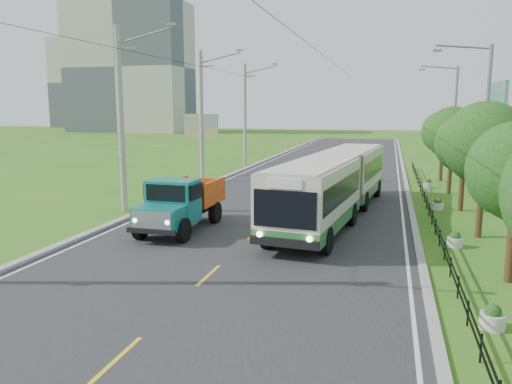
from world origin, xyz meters
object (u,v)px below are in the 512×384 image
at_px(pole_mid, 202,116).
at_px(streetlight_far, 453,118).
at_px(tree_third, 485,148).
at_px(planter_far, 428,184).
at_px(tree_back, 444,134).
at_px(planter_near, 455,240).
at_px(pole_near, 121,119).
at_px(streetlight_mid, 483,123).
at_px(pole_far, 245,114).
at_px(planter_mid, 438,205).
at_px(dump_truck, 181,200).
at_px(tree_fifth, 453,136).
at_px(tree_fourth, 465,147).
at_px(planter_front, 492,318).
at_px(billboard_right, 495,113).
at_px(billboard_left, 201,130).
at_px(bus, 335,181).

height_order(pole_mid, streetlight_far, pole_mid).
height_order(tree_third, planter_far, tree_third).
bearing_deg(tree_back, planter_near, -93.57).
bearing_deg(pole_near, streetlight_mid, 14.81).
xyz_separation_m(pole_far, planter_near, (16.86, -27.00, -4.81)).
bearing_deg(planter_mid, tree_third, -77.90).
xyz_separation_m(streetlight_mid, dump_truck, (-14.16, -8.16, -3.48)).
xyz_separation_m(tree_fifth, tree_back, (-0.00, 6.00, -0.20)).
relative_size(pole_near, tree_fourth, 1.85).
relative_size(pole_near, planter_front, 14.93).
distance_m(tree_third, dump_truck, 13.81).
bearing_deg(pole_mid, pole_far, 90.00).
bearing_deg(pole_far, tree_fifth, -35.36).
bearing_deg(tree_back, planter_far, -106.88).
bearing_deg(streetlight_far, tree_fifth, -95.71).
distance_m(pole_far, streetlight_mid, 26.80).
relative_size(pole_near, planter_near, 14.93).
bearing_deg(planter_front, tree_back, 87.44).
distance_m(pole_mid, streetlight_far, 20.16).
bearing_deg(planter_near, planter_mid, 90.00).
relative_size(tree_third, billboard_right, 0.82).
bearing_deg(streetlight_far, billboard_left, -168.77).
xyz_separation_m(planter_far, billboard_right, (3.70, -2.00, 5.06)).
distance_m(pole_far, planter_front, 39.15).
bearing_deg(planter_near, streetlight_far, 84.70).
height_order(planter_front, billboard_left, billboard_left).
height_order(streetlight_mid, planter_far, streetlight_mid).
bearing_deg(tree_fourth, tree_back, 90.00).
height_order(planter_mid, billboard_right, billboard_right).
bearing_deg(tree_third, planter_mid, 102.10).
xyz_separation_m(billboard_right, dump_truck, (-15.81, -14.16, -3.93)).
distance_m(streetlight_mid, planter_mid, 5.05).
height_order(pole_mid, streetlight_mid, pole_mid).
bearing_deg(billboard_right, streetlight_far, 101.71).
relative_size(tree_fourth, planter_mid, 8.06).
bearing_deg(tree_third, billboard_right, 78.36).
height_order(tree_third, planter_front, tree_third).
relative_size(planter_front, billboard_left, 0.13).
height_order(pole_near, dump_truck, pole_near).
distance_m(pole_mid, tree_fifth, 18.18).
height_order(planter_near, bus, bus).
bearing_deg(tree_third, tree_fifth, 90.00).
height_order(planter_near, planter_far, same).
bearing_deg(tree_back, pole_near, -136.59).
distance_m(pole_near, tree_back, 24.98).
distance_m(tree_back, planter_near, 20.46).
height_order(tree_fifth, planter_far, tree_fifth).
distance_m(tree_third, planter_front, 10.87).
height_order(pole_near, planter_far, pole_near).
xyz_separation_m(tree_fourth, bus, (-6.71, -3.69, -1.64)).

